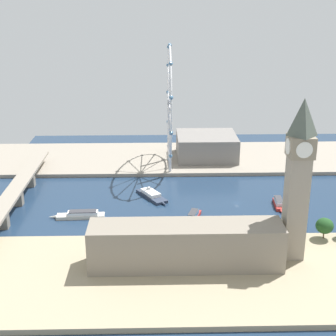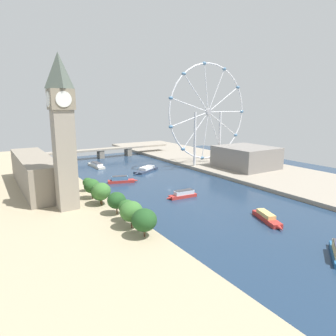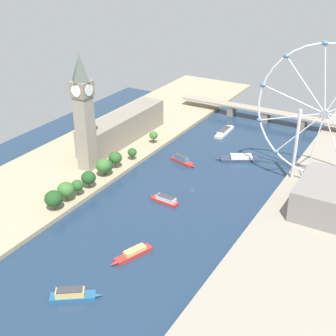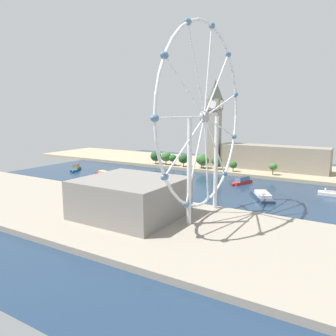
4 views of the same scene
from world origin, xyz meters
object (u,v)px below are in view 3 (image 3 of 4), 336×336
(tour_boat_3, at_px, (225,131))
(river_bridge, at_px, (266,113))
(clock_tower, at_px, (84,112))
(ferris_wheel, at_px, (325,115))
(tour_boat_1, at_px, (133,254))
(tour_boat_0, at_px, (165,200))
(tour_boat_5, at_px, (182,160))
(tour_boat_2, at_px, (239,158))
(tour_boat_4, at_px, (72,295))
(parliament_block, at_px, (123,127))
(riverside_hall, at_px, (336,198))

(tour_boat_3, bearing_deg, river_bridge, -26.87)
(clock_tower, bearing_deg, ferris_wheel, 21.72)
(clock_tower, relative_size, tour_boat_1, 3.25)
(river_bridge, distance_m, tour_boat_0, 186.68)
(clock_tower, height_order, tour_boat_5, clock_tower)
(tour_boat_1, relative_size, tour_boat_2, 0.81)
(clock_tower, distance_m, tour_boat_1, 125.85)
(ferris_wheel, relative_size, tour_boat_4, 4.17)
(ferris_wheel, height_order, tour_boat_1, ferris_wheel)
(clock_tower, height_order, tour_boat_1, clock_tower)
(clock_tower, relative_size, tour_boat_2, 2.61)
(tour_boat_3, height_order, tour_boat_4, tour_boat_4)
(tour_boat_0, bearing_deg, river_bridge, -87.69)
(tour_boat_1, distance_m, tour_boat_4, 44.95)
(parliament_block, xyz_separation_m, tour_boat_0, (84.79, -70.91, -12.67))
(ferris_wheel, xyz_separation_m, tour_boat_1, (-68.57, -136.34, -54.15))
(tour_boat_0, distance_m, tour_boat_1, 63.25)
(ferris_wheel, distance_m, river_bridge, 143.19)
(river_bridge, xyz_separation_m, tour_boat_2, (11.62, -96.69, -7.20))
(parliament_block, bearing_deg, tour_boat_2, 10.33)
(tour_boat_4, bearing_deg, riverside_hall, 21.54)
(river_bridge, bearing_deg, tour_boat_5, -102.23)
(tour_boat_4, bearing_deg, tour_boat_3, 60.56)
(riverside_hall, relative_size, tour_boat_2, 1.53)
(clock_tower, relative_size, tour_boat_0, 3.78)
(clock_tower, relative_size, parliament_block, 0.87)
(clock_tower, distance_m, river_bridge, 198.08)
(riverside_hall, relative_size, tour_boat_3, 1.40)
(tour_boat_1, bearing_deg, riverside_hall, 159.23)
(riverside_hall, bearing_deg, clock_tower, -170.68)
(parliament_block, distance_m, tour_boat_4, 199.95)
(ferris_wheel, xyz_separation_m, river_bridge, (-76.40, 111.60, -47.03))
(clock_tower, height_order, tour_boat_2, clock_tower)
(tour_boat_2, relative_size, tour_boat_3, 0.92)
(tour_boat_1, distance_m, tour_boat_5, 128.08)
(tour_boat_2, distance_m, tour_boat_4, 195.94)
(tour_boat_0, relative_size, tour_boat_2, 0.69)
(tour_boat_1, xyz_separation_m, tour_boat_3, (-30.56, 198.73, 0.14))
(river_bridge, bearing_deg, tour_boat_2, -83.14)
(parliament_block, xyz_separation_m, tour_boat_3, (68.97, 66.31, -12.91))
(tour_boat_3, bearing_deg, tour_boat_1, -173.33)
(tour_boat_1, height_order, tour_boat_5, tour_boat_5)
(riverside_hall, height_order, tour_boat_1, riverside_hall)
(river_bridge, height_order, tour_boat_4, river_bridge)
(riverside_hall, xyz_separation_m, tour_boat_2, (-86.37, 48.73, -11.58))
(riverside_hall, xyz_separation_m, river_bridge, (-97.99, 145.42, -4.38))
(tour_boat_0, xyz_separation_m, tour_boat_4, (7.74, -105.90, 0.24))
(riverside_hall, xyz_separation_m, tour_boat_5, (-125.01, 20.72, -11.01))
(tour_boat_1, bearing_deg, ferris_wheel, 173.87)
(clock_tower, height_order, river_bridge, clock_tower)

